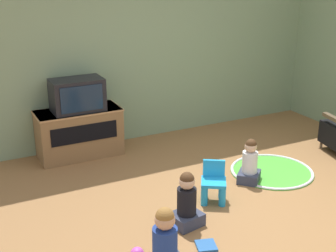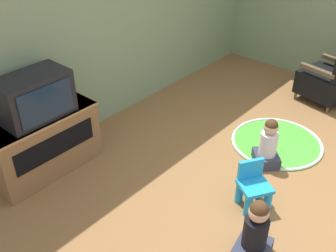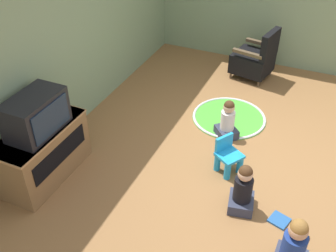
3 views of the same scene
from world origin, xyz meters
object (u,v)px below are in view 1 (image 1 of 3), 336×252
(tv_cabinet, at_px, (79,132))
(child_watching_left, at_px, (187,203))
(yellow_kid_chair, at_px, (213,185))
(book, at_px, (206,246))
(child_watching_right, at_px, (165,246))
(child_watching_center, at_px, (250,163))
(television, at_px, (77,95))

(tv_cabinet, bearing_deg, child_watching_left, -79.09)
(yellow_kid_chair, height_order, book, yellow_kid_chair)
(yellow_kid_chair, height_order, child_watching_right, child_watching_right)
(book, bearing_deg, child_watching_center, -124.16)
(television, bearing_deg, book, -81.18)
(tv_cabinet, xyz_separation_m, child_watching_center, (1.60, -1.72, -0.10))
(tv_cabinet, bearing_deg, child_watching_center, -47.12)
(book, bearing_deg, yellow_kid_chair, -109.01)
(television, height_order, book, television)
(child_watching_center, relative_size, child_watching_right, 0.86)
(tv_cabinet, bearing_deg, book, -81.28)
(child_watching_left, bearing_deg, child_watching_center, 13.22)
(television, height_order, child_watching_center, television)
(yellow_kid_chair, distance_m, child_watching_right, 1.42)
(television, distance_m, child_watching_right, 2.89)
(yellow_kid_chair, relative_size, child_watching_center, 0.82)
(television, relative_size, yellow_kid_chair, 1.50)
(tv_cabinet, relative_size, child_watching_left, 1.92)
(child_watching_center, height_order, child_watching_right, child_watching_right)
(tv_cabinet, xyz_separation_m, child_watching_left, (0.43, -2.25, -0.09))
(television, relative_size, child_watching_left, 1.15)
(television, xyz_separation_m, child_watching_left, (0.43, -2.22, -0.62))
(child_watching_right, relative_size, book, 2.71)
(yellow_kid_chair, height_order, child_watching_left, child_watching_left)
(child_watching_left, bearing_deg, child_watching_right, -143.09)
(child_watching_center, bearing_deg, child_watching_left, 160.95)
(child_watching_left, height_order, book, child_watching_left)
(yellow_kid_chair, distance_m, child_watching_left, 0.61)
(television, distance_m, child_watching_center, 2.42)
(yellow_kid_chair, bearing_deg, child_watching_right, -107.27)
(child_watching_left, bearing_deg, tv_cabinet, 89.88)
(television, bearing_deg, child_watching_center, -46.61)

